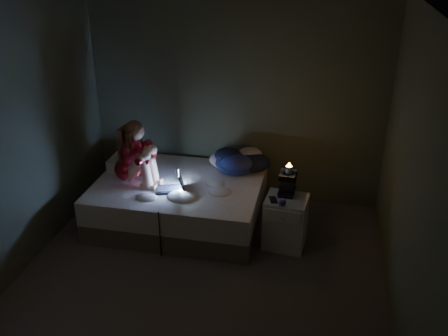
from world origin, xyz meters
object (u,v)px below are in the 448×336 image
(candle, at_px, (289,168))
(woman, at_px, (127,151))
(bed, at_px, (179,202))
(phone, at_px, (274,200))
(laptop, at_px, (169,181))
(nightstand, at_px, (285,222))

(candle, bearing_deg, woman, 178.41)
(bed, bearing_deg, phone, -15.91)
(woman, bearing_deg, phone, 1.21)
(woman, distance_m, candle, 1.82)
(laptop, distance_m, candle, 1.33)
(phone, bearing_deg, bed, 142.18)
(candle, xyz_separation_m, phone, (-0.13, -0.17, -0.30))
(nightstand, bearing_deg, woman, -179.24)
(woman, relative_size, phone, 5.45)
(nightstand, xyz_separation_m, phone, (-0.13, -0.08, 0.30))
(nightstand, bearing_deg, candle, 97.26)
(woman, xyz_separation_m, phone, (1.70, -0.22, -0.31))
(laptop, xyz_separation_m, phone, (1.18, -0.11, -0.04))
(bed, xyz_separation_m, nightstand, (1.27, -0.24, 0.03))
(bed, height_order, woman, woman)
(phone, bearing_deg, woman, 150.56)
(phone, bearing_deg, nightstand, 9.67)
(woman, bearing_deg, nightstand, 4.24)
(nightstand, bearing_deg, laptop, -176.06)
(bed, distance_m, phone, 1.23)
(laptop, bearing_deg, phone, -22.67)
(bed, bearing_deg, nightstand, -10.87)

